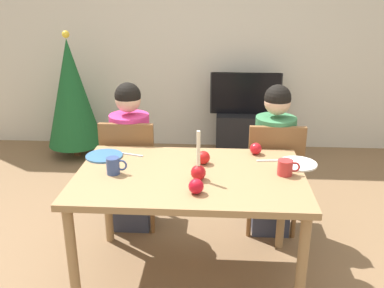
{
  "coord_description": "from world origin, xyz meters",
  "views": [
    {
      "loc": [
        0.16,
        -2.37,
        1.82
      ],
      "look_at": [
        0.0,
        0.2,
        0.87
      ],
      "focal_mm": 39.84,
      "sensor_mm": 36.0,
      "label": 1
    }
  ],
  "objects_px": {
    "person_left_child": "(131,159)",
    "apple_by_left_plate": "(196,186)",
    "tv": "(246,93)",
    "mug_right": "(286,167)",
    "christmas_tree": "(71,93)",
    "mug_left": "(114,166)",
    "dining_table": "(190,186)",
    "plate_right": "(297,164)",
    "chair_right": "(273,172)",
    "apple_by_right_mug": "(203,158)",
    "plate_left": "(104,156)",
    "person_right_child": "(273,163)",
    "candle_centerpiece": "(198,170)",
    "tv_stand": "(244,133)",
    "apple_near_candle": "(256,149)",
    "chair_left": "(131,168)"
  },
  "relations": [
    {
      "from": "person_left_child",
      "to": "apple_by_left_plate",
      "type": "height_order",
      "value": "person_left_child"
    },
    {
      "from": "candle_centerpiece",
      "to": "apple_by_left_plate",
      "type": "distance_m",
      "value": 0.18
    },
    {
      "from": "person_right_child",
      "to": "christmas_tree",
      "type": "xyz_separation_m",
      "value": [
        -2.04,
        1.47,
        0.16
      ]
    },
    {
      "from": "apple_by_left_plate",
      "to": "apple_by_right_mug",
      "type": "height_order",
      "value": "same"
    },
    {
      "from": "tv_stand",
      "to": "candle_centerpiece",
      "type": "relative_size",
      "value": 2.11
    },
    {
      "from": "person_left_child",
      "to": "apple_by_left_plate",
      "type": "relative_size",
      "value": 13.66
    },
    {
      "from": "tv",
      "to": "apple_near_candle",
      "type": "bearing_deg",
      "value": -91.19
    },
    {
      "from": "person_left_child",
      "to": "tv",
      "type": "distance_m",
      "value": 1.93
    },
    {
      "from": "person_right_child",
      "to": "candle_centerpiece",
      "type": "bearing_deg",
      "value": -126.53
    },
    {
      "from": "dining_table",
      "to": "mug_right",
      "type": "relative_size",
      "value": 10.28
    },
    {
      "from": "plate_left",
      "to": "christmas_tree",
      "type": "bearing_deg",
      "value": 114.57
    },
    {
      "from": "dining_table",
      "to": "person_left_child",
      "type": "xyz_separation_m",
      "value": [
        -0.5,
        0.64,
        -0.1
      ]
    },
    {
      "from": "tv_stand",
      "to": "candle_centerpiece",
      "type": "xyz_separation_m",
      "value": [
        -0.41,
        -2.38,
        0.57
      ]
    },
    {
      "from": "chair_right",
      "to": "mug_left",
      "type": "relative_size",
      "value": 7.05
    },
    {
      "from": "mug_left",
      "to": "tv",
      "type": "bearing_deg",
      "value": 68.29
    },
    {
      "from": "dining_table",
      "to": "candle_centerpiece",
      "type": "distance_m",
      "value": 0.18
    },
    {
      "from": "candle_centerpiece",
      "to": "apple_by_right_mug",
      "type": "height_order",
      "value": "candle_centerpiece"
    },
    {
      "from": "chair_right",
      "to": "tv",
      "type": "xyz_separation_m",
      "value": [
        -0.12,
        1.69,
        0.2
      ]
    },
    {
      "from": "dining_table",
      "to": "person_left_child",
      "type": "distance_m",
      "value": 0.82
    },
    {
      "from": "chair_right",
      "to": "christmas_tree",
      "type": "height_order",
      "value": "christmas_tree"
    },
    {
      "from": "candle_centerpiece",
      "to": "plate_right",
      "type": "distance_m",
      "value": 0.68
    },
    {
      "from": "tv",
      "to": "christmas_tree",
      "type": "bearing_deg",
      "value": -174.33
    },
    {
      "from": "christmas_tree",
      "to": "apple_by_right_mug",
      "type": "bearing_deg",
      "value": -51.95
    },
    {
      "from": "person_left_child",
      "to": "plate_right",
      "type": "bearing_deg",
      "value": -20.95
    },
    {
      "from": "tv",
      "to": "plate_right",
      "type": "bearing_deg",
      "value": -84.18
    },
    {
      "from": "mug_right",
      "to": "apple_by_left_plate",
      "type": "distance_m",
      "value": 0.6
    },
    {
      "from": "person_left_child",
      "to": "apple_near_candle",
      "type": "relative_size",
      "value": 14.59
    },
    {
      "from": "chair_right",
      "to": "person_left_child",
      "type": "relative_size",
      "value": 0.77
    },
    {
      "from": "christmas_tree",
      "to": "apple_by_left_plate",
      "type": "relative_size",
      "value": 16.32
    },
    {
      "from": "dining_table",
      "to": "plate_right",
      "type": "height_order",
      "value": "plate_right"
    },
    {
      "from": "tv_stand",
      "to": "apple_near_candle",
      "type": "bearing_deg",
      "value": -91.19
    },
    {
      "from": "person_left_child",
      "to": "candle_centerpiece",
      "type": "distance_m",
      "value": 0.94
    },
    {
      "from": "apple_by_left_plate",
      "to": "apple_by_right_mug",
      "type": "xyz_separation_m",
      "value": [
        0.02,
        0.42,
        0.0
      ]
    },
    {
      "from": "mug_left",
      "to": "apple_by_left_plate",
      "type": "height_order",
      "value": "mug_left"
    },
    {
      "from": "candle_centerpiece",
      "to": "mug_left",
      "type": "relative_size",
      "value": 2.38
    },
    {
      "from": "chair_right",
      "to": "apple_by_left_plate",
      "type": "relative_size",
      "value": 10.49
    },
    {
      "from": "chair_left",
      "to": "mug_right",
      "type": "distance_m",
      "value": 1.26
    },
    {
      "from": "tv_stand",
      "to": "apple_near_candle",
      "type": "xyz_separation_m",
      "value": [
        -0.04,
        -1.95,
        0.55
      ]
    },
    {
      "from": "person_left_child",
      "to": "person_right_child",
      "type": "relative_size",
      "value": 1.0
    },
    {
      "from": "tv_stand",
      "to": "apple_by_right_mug",
      "type": "relative_size",
      "value": 7.4
    },
    {
      "from": "dining_table",
      "to": "tv",
      "type": "relative_size",
      "value": 1.77
    },
    {
      "from": "plate_right",
      "to": "mug_right",
      "type": "xyz_separation_m",
      "value": [
        -0.1,
        -0.16,
        0.04
      ]
    },
    {
      "from": "mug_left",
      "to": "person_left_child",
      "type": "bearing_deg",
      "value": 93.25
    },
    {
      "from": "person_right_child",
      "to": "mug_right",
      "type": "distance_m",
      "value": 0.66
    },
    {
      "from": "candle_centerpiece",
      "to": "plate_right",
      "type": "xyz_separation_m",
      "value": [
        0.63,
        0.27,
        -0.06
      ]
    },
    {
      "from": "tv",
      "to": "mug_right",
      "type": "relative_size",
      "value": 5.8
    },
    {
      "from": "tv",
      "to": "dining_table",
      "type": "bearing_deg",
      "value": -101.44
    },
    {
      "from": "dining_table",
      "to": "mug_right",
      "type": "distance_m",
      "value": 0.59
    },
    {
      "from": "plate_right",
      "to": "mug_right",
      "type": "bearing_deg",
      "value": -121.72
    },
    {
      "from": "mug_right",
      "to": "apple_near_candle",
      "type": "height_order",
      "value": "mug_right"
    }
  ]
}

